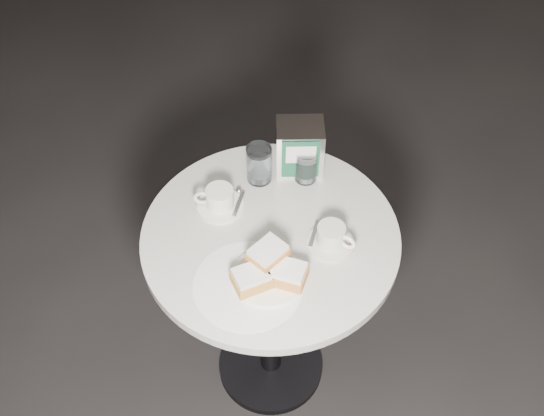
{
  "coord_description": "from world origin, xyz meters",
  "views": [
    {
      "loc": [
        0.24,
        -1.12,
        2.18
      ],
      "look_at": [
        0.0,
        0.02,
        0.83
      ],
      "focal_mm": 45.0,
      "sensor_mm": 36.0,
      "label": 1
    }
  ],
  "objects_px": {
    "water_glass_left": "(259,164)",
    "napkin_dispenser": "(300,147)",
    "coffee_cup_right": "(331,237)",
    "beignet_plate": "(269,271)",
    "coffee_cup_left": "(219,200)",
    "water_glass_right": "(306,166)",
    "cafe_table": "(271,277)"
  },
  "relations": [
    {
      "from": "beignet_plate",
      "to": "coffee_cup_left",
      "type": "distance_m",
      "value": 0.28
    },
    {
      "from": "coffee_cup_left",
      "to": "water_glass_left",
      "type": "height_order",
      "value": "water_glass_left"
    },
    {
      "from": "coffee_cup_left",
      "to": "napkin_dispenser",
      "type": "height_order",
      "value": "napkin_dispenser"
    },
    {
      "from": "coffee_cup_left",
      "to": "water_glass_left",
      "type": "bearing_deg",
      "value": 44.85
    },
    {
      "from": "beignet_plate",
      "to": "coffee_cup_right",
      "type": "relative_size",
      "value": 1.43
    },
    {
      "from": "water_glass_left",
      "to": "napkin_dispenser",
      "type": "bearing_deg",
      "value": 34.31
    },
    {
      "from": "coffee_cup_right",
      "to": "napkin_dispenser",
      "type": "distance_m",
      "value": 0.3
    },
    {
      "from": "coffee_cup_left",
      "to": "water_glass_right",
      "type": "bearing_deg",
      "value": 24.03
    },
    {
      "from": "beignet_plate",
      "to": "cafe_table",
      "type": "bearing_deg",
      "value": 100.41
    },
    {
      "from": "coffee_cup_right",
      "to": "water_glass_left",
      "type": "xyz_separation_m",
      "value": [
        -0.24,
        0.2,
        0.03
      ]
    },
    {
      "from": "coffee_cup_left",
      "to": "water_glass_right",
      "type": "distance_m",
      "value": 0.27
    },
    {
      "from": "coffee_cup_left",
      "to": "coffee_cup_right",
      "type": "height_order",
      "value": "coffee_cup_left"
    },
    {
      "from": "beignet_plate",
      "to": "napkin_dispenser",
      "type": "height_order",
      "value": "napkin_dispenser"
    },
    {
      "from": "beignet_plate",
      "to": "water_glass_left",
      "type": "xyz_separation_m",
      "value": [
        -0.1,
        0.34,
        0.02
      ]
    },
    {
      "from": "coffee_cup_right",
      "to": "water_glass_left",
      "type": "bearing_deg",
      "value": 159.04
    },
    {
      "from": "water_glass_right",
      "to": "napkin_dispenser",
      "type": "relative_size",
      "value": 0.66
    },
    {
      "from": "water_glass_left",
      "to": "water_glass_right",
      "type": "distance_m",
      "value": 0.13
    },
    {
      "from": "cafe_table",
      "to": "napkin_dispenser",
      "type": "distance_m",
      "value": 0.38
    },
    {
      "from": "water_glass_right",
      "to": "napkin_dispenser",
      "type": "distance_m",
      "value": 0.06
    },
    {
      "from": "coffee_cup_right",
      "to": "water_glass_left",
      "type": "height_order",
      "value": "water_glass_left"
    },
    {
      "from": "cafe_table",
      "to": "coffee_cup_right",
      "type": "height_order",
      "value": "coffee_cup_right"
    },
    {
      "from": "cafe_table",
      "to": "napkin_dispenser",
      "type": "xyz_separation_m",
      "value": [
        0.03,
        0.27,
        0.28
      ]
    },
    {
      "from": "water_glass_right",
      "to": "water_glass_left",
      "type": "bearing_deg",
      "value": -167.59
    },
    {
      "from": "coffee_cup_left",
      "to": "coffee_cup_right",
      "type": "distance_m",
      "value": 0.33
    },
    {
      "from": "beignet_plate",
      "to": "water_glass_left",
      "type": "relative_size",
      "value": 1.98
    },
    {
      "from": "cafe_table",
      "to": "coffee_cup_right",
      "type": "xyz_separation_m",
      "value": [
        0.16,
        0.0,
        0.23
      ]
    },
    {
      "from": "coffee_cup_right",
      "to": "water_glass_left",
      "type": "relative_size",
      "value": 1.38
    },
    {
      "from": "coffee_cup_left",
      "to": "napkin_dispenser",
      "type": "relative_size",
      "value": 1.01
    },
    {
      "from": "coffee_cup_left",
      "to": "coffee_cup_right",
      "type": "bearing_deg",
      "value": -24.2
    },
    {
      "from": "napkin_dispenser",
      "to": "coffee_cup_right",
      "type": "bearing_deg",
      "value": -76.19
    },
    {
      "from": "coffee_cup_right",
      "to": "beignet_plate",
      "type": "bearing_deg",
      "value": -115.09
    },
    {
      "from": "cafe_table",
      "to": "beignet_plate",
      "type": "xyz_separation_m",
      "value": [
        0.03,
        -0.14,
        0.23
      ]
    }
  ]
}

